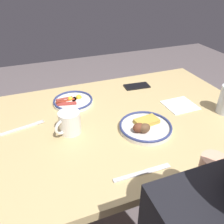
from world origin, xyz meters
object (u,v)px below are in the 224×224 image
Objects in this scene: paper_napkin at (180,105)px; butter_knife at (142,173)px; plate_near_main at (73,101)px; coffee_mug at (69,122)px; plate_center_pancakes at (145,127)px; fork_near at (23,128)px; cell_phone at (137,86)px.

butter_knife is (0.39, 0.34, 0.00)m from paper_napkin.
plate_near_main reaches higher than paper_napkin.
plate_near_main is at bearing -22.98° from paper_napkin.
coffee_mug is 0.77× the size of paper_napkin.
plate_near_main is 0.89× the size of plate_center_pancakes.
fork_near is (0.25, 0.14, -0.01)m from plate_near_main.
fork_near is (0.49, -0.20, -0.01)m from plate_center_pancakes.
plate_near_main is 1.75× the size of coffee_mug.
plate_center_pancakes is at bearing -119.95° from butter_knife.
paper_napkin is 0.72× the size of butter_knife.
plate_near_main reaches higher than butter_knife.
plate_near_main is at bearing -54.48° from plate_center_pancakes.
plate_center_pancakes is at bearing 125.52° from plate_near_main.
plate_near_main is 0.41m from plate_center_pancakes.
plate_center_pancakes reaches higher than butter_knife.
cell_phone is at bearing -67.87° from paper_napkin.
cell_phone is (-0.45, -0.29, -0.04)m from coffee_mug.
plate_near_main is at bearing -78.49° from butter_knife.
plate_center_pancakes is 0.29m from paper_napkin.
butter_knife is at bearing 41.23° from paper_napkin.
coffee_mug is 0.36m from butter_knife.
plate_near_main is 1.40× the size of cell_phone.
coffee_mug reaches higher than paper_napkin.
plate_near_main is 0.25m from coffee_mug.
plate_center_pancakes is 0.53m from fork_near.
paper_napkin is 0.51m from butter_knife.
paper_napkin is at bearing 174.32° from fork_near.
plate_near_main is 0.54m from paper_napkin.
fork_near is at bearing -48.63° from butter_knife.
plate_near_main is 0.97× the size of butter_knife.
coffee_mug reaches higher than plate_center_pancakes.
plate_center_pancakes is 1.52× the size of paper_napkin.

